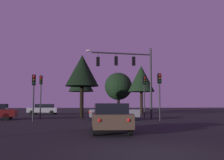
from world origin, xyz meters
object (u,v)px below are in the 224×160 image
traffic_signal_mast_arm (131,69)px  car_far_lane (44,109)px  traffic_light_corner_right (160,87)px  tree_center_horizon (81,80)px  traffic_light_far_side (34,88)px  tree_right_cluster (141,79)px  car_crossing_left (114,112)px  car_nearside_lane (110,117)px  tree_behind_sign (118,86)px  traffic_light_corner_left (144,88)px  traffic_light_median (41,88)px  tree_left_far (82,71)px

traffic_signal_mast_arm → car_far_lane: (-9.71, 13.82, -4.21)m
traffic_light_corner_right → tree_center_horizon: (-6.06, 25.22, 2.79)m
traffic_light_far_side → tree_right_cluster: size_ratio=0.53×
car_crossing_left → tree_right_cluster: tree_right_cluster is taller
car_nearside_lane → tree_right_cluster: (8.70, 26.41, 4.60)m
car_nearside_lane → car_crossing_left: bearing=80.1°
car_crossing_left → tree_right_cluster: (6.80, 15.59, 4.60)m
traffic_light_corner_right → tree_right_cluster: bearing=80.5°
traffic_light_corner_right → car_crossing_left: 4.78m
traffic_light_corner_right → tree_behind_sign: size_ratio=0.60×
traffic_light_corner_left → tree_right_cluster: (2.69, 11.46, 2.17)m
traffic_light_median → tree_center_horizon: size_ratio=0.56×
car_nearside_lane → car_far_lane: (-5.84, 26.00, -0.00)m
traffic_signal_mast_arm → car_far_lane: traffic_signal_mast_arm is taller
traffic_light_corner_left → tree_left_far: bearing=170.9°
tree_left_far → tree_center_horizon: tree_center_horizon is taller
tree_right_cluster → car_crossing_left: bearing=-113.6°
traffic_signal_mast_arm → tree_center_horizon: (-4.11, 22.26, 0.80)m
tree_behind_sign → tree_right_cluster: size_ratio=0.95×
car_far_lane → tree_center_horizon: bearing=56.4°
car_nearside_lane → tree_left_far: bearing=93.0°
traffic_light_corner_right → traffic_light_median: size_ratio=0.96×
car_nearside_lane → car_crossing_left: (1.90, 10.82, 0.00)m
traffic_light_corner_left → tree_center_horizon: 20.63m
tree_behind_sign → tree_right_cluster: 7.06m
car_crossing_left → tree_behind_sign: tree_behind_sign is taller
car_crossing_left → tree_left_far: bearing=117.6°
car_nearside_lane → tree_left_far: 16.65m
traffic_signal_mast_arm → car_crossing_left: bearing=-145.5°
traffic_signal_mast_arm → tree_left_far: traffic_signal_mast_arm is taller
traffic_signal_mast_arm → tree_behind_sign: 20.96m
tree_behind_sign → traffic_signal_mast_arm: bearing=-96.6°
car_far_lane → traffic_light_median: bearing=-86.3°
car_nearside_lane → traffic_light_far_side: bearing=118.6°
car_nearside_lane → tree_behind_sign: bearing=79.2°
traffic_light_median → car_crossing_left: (6.98, -3.50, -2.33)m
traffic_light_corner_left → traffic_light_far_side: traffic_light_corner_left is taller
traffic_light_far_side → car_crossing_left: 7.47m
traffic_light_median → car_nearside_lane: traffic_light_median is taller
tree_center_horizon → car_crossing_left: bearing=-84.9°
traffic_light_median → tree_center_horizon: 20.87m
tree_center_horizon → traffic_light_corner_left: bearing=-72.3°
traffic_light_corner_right → tree_behind_sign: bearing=88.9°
traffic_light_corner_right → car_nearside_lane: traffic_light_corner_right is taller
car_crossing_left → tree_left_far: 7.35m
tree_behind_sign → tree_center_horizon: bearing=167.5°
car_far_lane → tree_behind_sign: 14.51m
car_crossing_left → tree_center_horizon: (-2.13, 23.62, 5.00)m
traffic_light_far_side → tree_left_far: 8.19m
traffic_light_corner_right → car_nearside_lane: bearing=-122.3°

